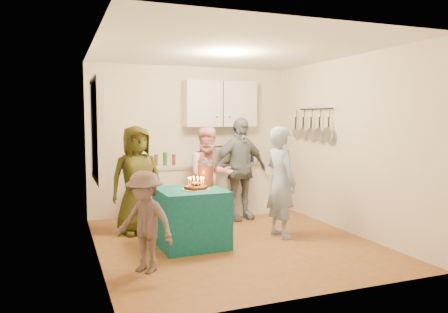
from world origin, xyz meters
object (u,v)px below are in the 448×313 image
object	(u,v)px
counter	(207,191)
man_birthday	(281,182)
punch_jar	(206,174)
woman_back_right	(239,169)
microwave	(220,155)
woman_back_center	(209,176)
party_table	(191,218)
woman_back_left	(137,180)
child_near_left	(145,222)

from	to	relation	value
counter	man_birthday	world-z (taller)	man_birthday
punch_jar	woman_back_right	distance (m)	1.36
microwave	woman_back_center	distance (m)	0.81
woman_back_center	woman_back_right	world-z (taller)	woman_back_right
woman_back_center	party_table	bearing A→B (deg)	-117.09
man_birthday	woman_back_right	xyz separation A→B (m)	(-0.13, 1.21, 0.06)
counter	woman_back_left	world-z (taller)	woman_back_left
microwave	woman_back_left	distance (m)	1.79
woman_back_left	counter	bearing A→B (deg)	21.45
party_table	woman_back_center	bearing A→B (deg)	59.41
counter	woman_back_right	xyz separation A→B (m)	(0.41, -0.49, 0.42)
woman_back_left	woman_back_center	size ratio (longest dim) A/B	1.02
punch_jar	child_near_left	xyz separation A→B (m)	(-1.03, -0.98, -0.37)
counter	punch_jar	bearing A→B (deg)	-109.48
counter	man_birthday	xyz separation A→B (m)	(0.54, -1.69, 0.36)
man_birthday	woman_back_left	xyz separation A→B (m)	(-1.89, 0.91, 0.01)
woman_back_right	party_table	bearing A→B (deg)	-141.91
woman_back_left	woman_back_center	xyz separation A→B (m)	(1.18, 0.14, -0.01)
punch_jar	child_near_left	distance (m)	1.47
microwave	counter	bearing A→B (deg)	-179.70
punch_jar	woman_back_center	size ratio (longest dim) A/B	0.22
woman_back_left	woman_back_center	world-z (taller)	woman_back_left
punch_jar	woman_back_right	size ratio (longest dim) A/B	0.20
microwave	woman_back_right	size ratio (longest dim) A/B	0.31
counter	punch_jar	world-z (taller)	punch_jar
man_birthday	woman_back_right	distance (m)	1.22
woman_back_left	party_table	bearing A→B (deg)	-66.71
man_birthday	woman_back_left	distance (m)	2.10
counter	woman_back_right	bearing A→B (deg)	-50.18
counter	party_table	bearing A→B (deg)	-115.24
woman_back_center	woman_back_left	bearing A→B (deg)	-169.73
woman_back_left	microwave	bearing A→B (deg)	17.61
microwave	child_near_left	world-z (taller)	microwave
microwave	punch_jar	bearing A→B (deg)	-116.94
woman_back_center	woman_back_right	size ratio (longest dim) A/B	0.92
microwave	woman_back_right	world-z (taller)	woman_back_right
woman_back_center	man_birthday	bearing A→B (deg)	-52.23
woman_back_center	woman_back_right	distance (m)	0.61
counter	party_table	world-z (taller)	counter
man_birthday	woman_back_center	bearing A→B (deg)	26.08
party_table	child_near_left	world-z (taller)	child_near_left
counter	woman_back_left	distance (m)	1.61
punch_jar	microwave	bearing A→B (deg)	62.76
microwave	woman_back_left	xyz separation A→B (m)	(-1.59, -0.78, -0.26)
woman_back_right	microwave	bearing A→B (deg)	102.18
counter	child_near_left	xyz separation A→B (m)	(-1.55, -2.46, 0.13)
microwave	party_table	distance (m)	2.09
party_table	woman_back_left	world-z (taller)	woman_back_left
party_table	punch_jar	xyz separation A→B (m)	(0.27, 0.21, 0.55)
counter	microwave	size ratio (longest dim) A/B	4.21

